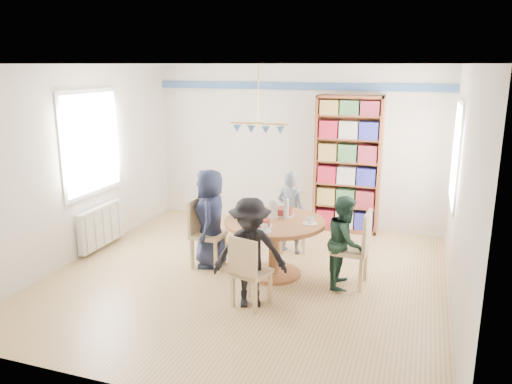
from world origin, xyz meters
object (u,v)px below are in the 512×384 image
at_px(chair_near, 248,269).
at_px(person_far, 291,212).
at_px(person_right, 345,241).
at_px(bookshelf, 348,166).
at_px(chair_far, 293,218).
at_px(person_left, 210,218).
at_px(dining_table, 275,235).
at_px(chair_right, 357,245).
at_px(person_near, 250,253).
at_px(chair_left, 203,229).
at_px(radiator, 101,226).

distance_m(chair_near, person_far, 1.87).
height_order(person_right, bookshelf, bookshelf).
xyz_separation_m(chair_far, person_left, (-0.90, -0.97, 0.19)).
height_order(dining_table, bookshelf, bookshelf).
bearing_deg(person_left, chair_far, 120.03).
distance_m(chair_right, person_near, 1.42).
bearing_deg(chair_left, person_right, -0.50).
bearing_deg(chair_left, chair_near, -44.18).
bearing_deg(bookshelf, chair_far, -118.04).
relative_size(chair_left, person_near, 0.74).
bearing_deg(chair_far, person_near, -89.66).
bearing_deg(person_far, chair_right, 152.11).
bearing_deg(chair_right, chair_far, 137.59).
height_order(chair_right, person_near, person_near).
bearing_deg(chair_far, radiator, -161.82).
relative_size(chair_far, person_right, 0.76).
distance_m(radiator, person_far, 2.84).
bearing_deg(person_right, person_near, 130.28).
bearing_deg(person_far, radiator, 26.87).
bearing_deg(person_right, chair_far, 38.72).
bearing_deg(person_left, bookshelf, 127.39).
xyz_separation_m(dining_table, person_far, (-0.02, 0.88, 0.05)).
distance_m(dining_table, person_right, 0.91).
bearing_deg(person_left, radiator, -109.42).
bearing_deg(chair_left, person_left, 23.20).
xyz_separation_m(radiator, person_near, (2.73, -1.03, 0.29)).
relative_size(person_left, person_far, 1.11).
bearing_deg(chair_right, person_far, 141.10).
bearing_deg(chair_left, dining_table, 0.50).
bearing_deg(person_near, bookshelf, 58.22).
bearing_deg(chair_right, person_left, 179.41).
xyz_separation_m(chair_far, bookshelf, (0.61, 1.15, 0.61)).
distance_m(radiator, chair_far, 2.87).
height_order(person_left, person_right, person_left).
distance_m(chair_right, person_far, 1.39).
height_order(dining_table, person_left, person_left).
bearing_deg(dining_table, person_left, 177.97).
xyz_separation_m(radiator, bookshelf, (3.33, 2.04, 0.74)).
bearing_deg(chair_right, person_right, -165.26).
bearing_deg(dining_table, person_right, -1.62).
height_order(radiator, person_left, person_left).
bearing_deg(chair_left, chair_right, 0.58).
distance_m(chair_far, person_right, 1.39).
xyz_separation_m(person_far, person_near, (0.01, -1.80, 0.03)).
bearing_deg(chair_far, dining_table, -88.61).
height_order(chair_left, person_right, person_right).
relative_size(dining_table, chair_right, 1.35).
bearing_deg(person_near, person_left, 112.99).
relative_size(chair_far, person_left, 0.65).
relative_size(chair_right, person_near, 0.75).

